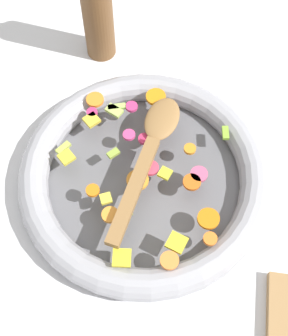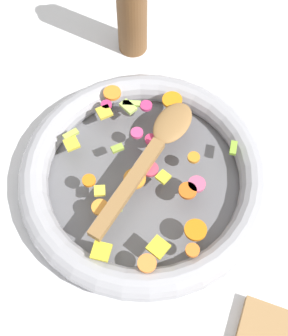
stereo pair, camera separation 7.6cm
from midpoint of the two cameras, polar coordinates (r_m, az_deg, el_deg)
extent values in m
plane|color=silver|center=(0.80, -2.69, -1.97)|extent=(4.00, 4.00, 0.00)
cylinder|color=slate|center=(0.80, -2.71, -1.77)|extent=(0.37, 0.37, 0.01)
torus|color=#9E9EA5|center=(0.78, -2.77, -1.14)|extent=(0.42, 0.42, 0.05)
cylinder|color=orange|center=(0.69, -0.05, -11.52)|extent=(0.03, 0.03, 0.01)
cylinder|color=orange|center=(0.84, -8.60, 8.02)|extent=(0.03, 0.03, 0.01)
cylinder|color=orange|center=(0.74, 2.97, -2.00)|extent=(0.03, 0.03, 0.01)
cylinder|color=orange|center=(0.72, -7.16, -5.96)|extent=(0.03, 0.03, 0.01)
cylinder|color=orange|center=(0.74, -3.70, -1.75)|extent=(0.04, 0.04, 0.01)
cylinder|color=orange|center=(0.77, 2.84, 2.09)|extent=(0.03, 0.03, 0.01)
cylinder|color=orange|center=(0.74, -9.18, -2.99)|extent=(0.03, 0.03, 0.01)
cylinder|color=orange|center=(0.71, 5.02, -8.89)|extent=(0.03, 0.03, 0.01)
cylinder|color=orange|center=(0.72, 4.88, -6.46)|extent=(0.05, 0.05, 0.01)
cylinder|color=orange|center=(0.83, -1.08, 8.44)|extent=(0.04, 0.04, 0.01)
cube|color=#B3C54E|center=(0.79, -12.53, 2.17)|extent=(0.03, 0.02, 0.01)
cube|color=#A8D05E|center=(0.82, -5.98, 7.20)|extent=(0.02, 0.03, 0.01)
cube|color=#B2CA5E|center=(0.73, -4.94, -5.10)|extent=(0.03, 0.02, 0.01)
cube|color=#91AB3D|center=(0.77, -6.57, 1.54)|extent=(0.02, 0.02, 0.01)
cube|color=#85B534|center=(0.79, 7.24, 4.03)|extent=(0.03, 0.01, 0.01)
cube|color=#AFCA60|center=(0.82, -6.32, 6.74)|extent=(0.03, 0.03, 0.01)
cylinder|color=#DD6589|center=(0.82, 0.49, 7.33)|extent=(0.03, 0.03, 0.01)
cylinder|color=#CC316B|center=(0.82, -9.00, 6.48)|extent=(0.02, 0.02, 0.01)
cylinder|color=#C83571|center=(0.82, -4.17, 7.25)|extent=(0.03, 0.03, 0.01)
cylinder|color=#D8427F|center=(0.79, -4.59, 3.80)|extent=(0.02, 0.02, 0.01)
cylinder|color=#D1305D|center=(0.78, -2.71, 3.32)|extent=(0.03, 0.03, 0.01)
cylinder|color=#C83F5A|center=(0.76, -1.99, 0.01)|extent=(0.04, 0.04, 0.01)
cylinder|color=#E27183|center=(0.74, -4.06, -2.30)|extent=(0.02, 0.02, 0.01)
cylinder|color=#CF557C|center=(0.75, 3.89, -0.94)|extent=(0.04, 0.04, 0.01)
cube|color=gold|center=(0.81, -9.07, 5.57)|extent=(0.03, 0.03, 0.01)
cube|color=yellow|center=(0.70, 0.90, -9.37)|extent=(0.03, 0.03, 0.01)
cube|color=yellow|center=(0.74, -7.62, -3.99)|extent=(0.02, 0.02, 0.01)
cube|color=gold|center=(0.78, -12.21, 0.96)|extent=(0.03, 0.03, 0.01)
cube|color=yellow|center=(0.75, -0.30, -0.92)|extent=(0.02, 0.02, 0.01)
cube|color=yellow|center=(0.70, -5.88, -11.15)|extent=(0.03, 0.03, 0.01)
cube|color=olive|center=(0.73, -4.24, -2.92)|extent=(0.19, 0.06, 0.01)
ellipsoid|color=olive|center=(0.79, -0.50, 5.79)|extent=(0.10, 0.07, 0.01)
cylinder|color=brown|center=(0.90, -8.26, 18.44)|extent=(0.06, 0.06, 0.22)
camera|label=1|loc=(0.04, -92.87, -5.20)|focal=50.00mm
camera|label=2|loc=(0.04, 87.13, 5.20)|focal=50.00mm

